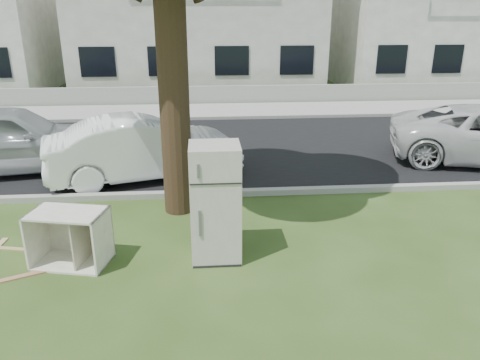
{
  "coord_description": "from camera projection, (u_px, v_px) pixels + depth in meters",
  "views": [
    {
      "loc": [
        0.1,
        -6.51,
        3.63
      ],
      "look_at": [
        0.67,
        0.6,
        1.02
      ],
      "focal_mm": 35.0,
      "sensor_mm": 36.0,
      "label": 1
    }
  ],
  "objects": [
    {
      "name": "ground",
      "position": [
        200.0,
        255.0,
        7.34
      ],
      "size": [
        120.0,
        120.0,
        0.0
      ],
      "primitive_type": "plane",
      "color": "#304217"
    },
    {
      "name": "road",
      "position": [
        200.0,
        148.0,
        12.95
      ],
      "size": [
        120.0,
        7.0,
        0.01
      ],
      "primitive_type": "cube",
      "color": "black",
      "rests_on": "ground"
    },
    {
      "name": "kerb_near",
      "position": [
        200.0,
        196.0,
        9.63
      ],
      "size": [
        120.0,
        0.18,
        0.12
      ],
      "primitive_type": "cube",
      "color": "gray",
      "rests_on": "ground"
    },
    {
      "name": "kerb_far",
      "position": [
        200.0,
        120.0,
        16.28
      ],
      "size": [
        120.0,
        0.18,
        0.12
      ],
      "primitive_type": "cube",
      "color": "gray",
      "rests_on": "ground"
    },
    {
      "name": "sidewalk",
      "position": [
        200.0,
        111.0,
        17.63
      ],
      "size": [
        120.0,
        2.8,
        0.01
      ],
      "primitive_type": "cube",
      "color": "gray",
      "rests_on": "ground"
    },
    {
      "name": "low_wall",
      "position": [
        200.0,
        95.0,
        19.01
      ],
      "size": [
        120.0,
        0.15,
        0.7
      ],
      "primitive_type": "cube",
      "color": "gray",
      "rests_on": "ground"
    },
    {
      "name": "townhouse_center",
      "position": [
        198.0,
        7.0,
        22.43
      ],
      "size": [
        11.22,
        8.16,
        7.44
      ],
      "color": "silver",
      "rests_on": "ground"
    },
    {
      "name": "townhouse_right",
      "position": [
        437.0,
        13.0,
        23.45
      ],
      "size": [
        10.2,
        8.16,
        6.84
      ],
      "color": "white",
      "rests_on": "ground"
    },
    {
      "name": "fridge",
      "position": [
        215.0,
        203.0,
        7.0
      ],
      "size": [
        0.74,
        0.69,
        1.8
      ],
      "primitive_type": "cube",
      "rotation": [
        0.0,
        0.0,
        -0.0
      ],
      "color": "white",
      "rests_on": "ground"
    },
    {
      "name": "cabinet",
      "position": [
        70.0,
        238.0,
        6.97
      ],
      "size": [
        1.21,
        0.89,
        0.85
      ],
      "primitive_type": "cube",
      "rotation": [
        0.0,
        0.0,
        -0.22
      ],
      "color": "beige",
      "rests_on": "ground"
    },
    {
      "name": "plank_a",
      "position": [
        17.0,
        277.0,
        6.71
      ],
      "size": [
        1.14,
        0.57,
        0.02
      ],
      "primitive_type": "cube",
      "rotation": [
        0.0,
        0.0,
        0.41
      ],
      "color": "#A0704D",
      "rests_on": "ground"
    },
    {
      "name": "plank_b",
      "position": [
        14.0,
        249.0,
        7.5
      ],
      "size": [
        0.87,
        0.27,
        0.02
      ],
      "primitive_type": "cube",
      "rotation": [
        0.0,
        0.0,
        -0.21
      ],
      "color": "tan",
      "rests_on": "ground"
    },
    {
      "name": "car_center",
      "position": [
        143.0,
        148.0,
        10.47
      ],
      "size": [
        4.51,
        2.65,
        1.41
      ],
      "primitive_type": "imported",
      "rotation": [
        0.0,
        0.0,
        1.86
      ],
      "color": "white",
      "rests_on": "ground"
    },
    {
      "name": "car_left",
      "position": [
        8.0,
        139.0,
        10.87
      ],
      "size": [
        4.92,
        2.63,
        1.59
      ],
      "primitive_type": "imported",
      "rotation": [
        0.0,
        0.0,
        1.74
      ],
      "color": "#A4A8AB",
      "rests_on": "ground"
    }
  ]
}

